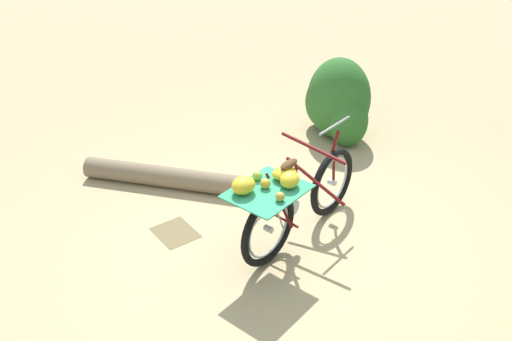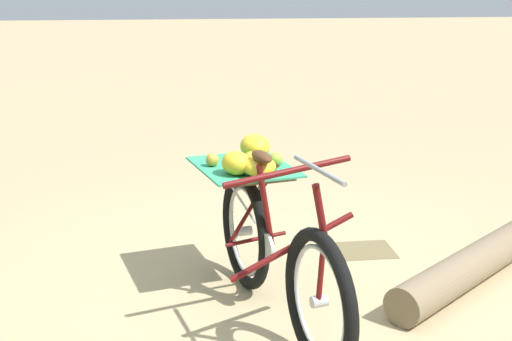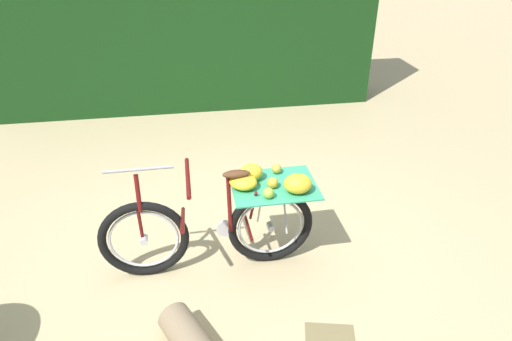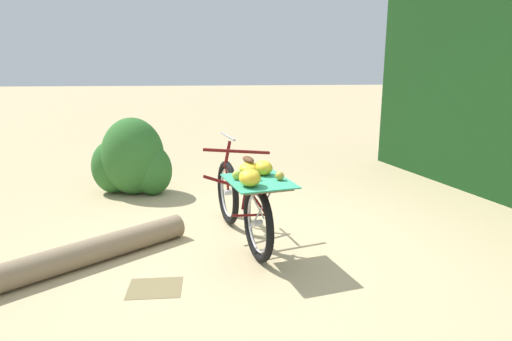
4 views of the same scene
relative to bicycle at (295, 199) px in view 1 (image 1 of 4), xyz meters
name	(u,v)px [view 1 (image 1 of 4)]	position (x,y,z in m)	size (l,w,h in m)	color
ground_plane	(298,250)	(0.14, -0.06, -0.48)	(60.00, 60.00, 0.00)	tan
bicycle	(295,199)	(0.00, 0.00, 0.00)	(0.87, 1.80, 1.03)	black
fallen_log	(177,178)	(-1.54, -0.42, -0.36)	(0.24, 0.24, 2.20)	#7F6B51
shrub_cluster	(337,103)	(-1.44, 1.94, -0.01)	(1.13, 0.77, 1.07)	#2D6628
leaf_litter_patch	(175,232)	(-0.80, -0.87, -0.48)	(0.44, 0.36, 0.01)	olive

